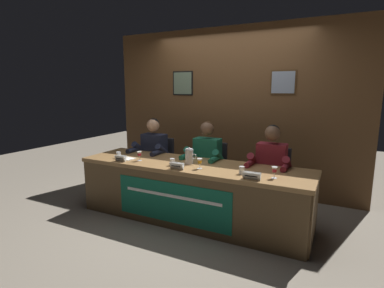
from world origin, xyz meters
name	(u,v)px	position (x,y,z in m)	size (l,w,h in m)	color
ground_plane	(192,218)	(0.00, 0.00, 0.00)	(12.00, 12.00, 0.00)	gray
wall_back_panelled	(230,111)	(0.00, 1.35, 1.30)	(4.15, 0.14, 2.60)	brown
conference_table	(188,184)	(0.00, -0.11, 0.50)	(2.95, 0.81, 0.73)	olive
chair_left	(159,168)	(-0.88, 0.59, 0.43)	(0.44, 0.45, 0.89)	black
panelist_left	(151,153)	(-0.88, 0.39, 0.70)	(0.51, 0.48, 1.22)	black
nameplate_left	(120,158)	(-0.88, -0.31, 0.77)	(0.16, 0.06, 0.08)	white
juice_glass_left	(139,154)	(-0.68, -0.17, 0.81)	(0.06, 0.06, 0.12)	white
water_cup_left	(118,155)	(-1.03, -0.18, 0.77)	(0.06, 0.06, 0.08)	silver
chair_center	(210,175)	(0.00, 0.59, 0.43)	(0.44, 0.45, 0.89)	black
panelist_center	(205,159)	(0.00, 0.39, 0.70)	(0.51, 0.48, 1.22)	black
nameplate_center	(177,166)	(-0.04, -0.32, 0.77)	(0.17, 0.06, 0.08)	white
juice_glass_center	(200,162)	(0.19, -0.18, 0.81)	(0.06, 0.06, 0.12)	white
water_cup_center	(172,162)	(-0.18, -0.19, 0.77)	(0.06, 0.06, 0.08)	silver
chair_right	(272,183)	(0.88, 0.59, 0.43)	(0.44, 0.45, 0.89)	black
panelist_right	(270,166)	(0.88, 0.39, 0.70)	(0.51, 0.48, 1.22)	black
nameplate_right	(252,176)	(0.85, -0.32, 0.77)	(0.19, 0.06, 0.08)	white
juice_glass_right	(274,170)	(1.05, -0.17, 0.81)	(0.06, 0.06, 0.12)	white
water_cup_right	(242,171)	(0.70, -0.17, 0.77)	(0.06, 0.06, 0.08)	silver
water_pitcher_central	(189,156)	(-0.03, -0.02, 0.82)	(0.15, 0.10, 0.21)	silver
document_stack_left	(127,159)	(-0.89, -0.18, 0.73)	(0.23, 0.17, 0.01)	white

